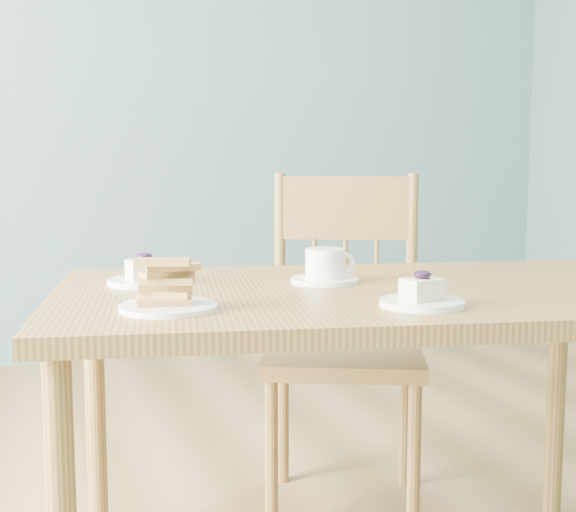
{
  "coord_description": "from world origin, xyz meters",
  "views": [
    {
      "loc": [
        -0.47,
        -1.57,
        1.02
      ],
      "look_at": [
        0.11,
        0.06,
        0.81
      ],
      "focal_mm": 50.0,
      "sensor_mm": 36.0,
      "label": 1
    }
  ],
  "objects_px": {
    "dining_chair": "(344,338)",
    "coffee_cup": "(325,268)",
    "cheesecake_plate_far": "(145,276)",
    "dining_table": "(368,321)",
    "biscotti_plate": "(168,292)",
    "cheesecake_plate_near": "(422,297)"
  },
  "relations": [
    {
      "from": "dining_chair",
      "to": "coffee_cup",
      "type": "bearing_deg",
      "value": -94.89
    },
    {
      "from": "coffee_cup",
      "to": "cheesecake_plate_far",
      "type": "bearing_deg",
      "value": 177.69
    },
    {
      "from": "dining_table",
      "to": "dining_chair",
      "type": "height_order",
      "value": "dining_chair"
    },
    {
      "from": "dining_table",
      "to": "cheesecake_plate_far",
      "type": "relative_size",
      "value": 8.74
    },
    {
      "from": "cheesecake_plate_far",
      "to": "coffee_cup",
      "type": "bearing_deg",
      "value": -16.43
    },
    {
      "from": "dining_table",
      "to": "biscotti_plate",
      "type": "distance_m",
      "value": 0.49
    },
    {
      "from": "cheesecake_plate_far",
      "to": "coffee_cup",
      "type": "relative_size",
      "value": 1.09
    },
    {
      "from": "dining_table",
      "to": "biscotti_plate",
      "type": "bearing_deg",
      "value": -157.08
    },
    {
      "from": "cheesecake_plate_far",
      "to": "coffee_cup",
      "type": "height_order",
      "value": "coffee_cup"
    },
    {
      "from": "dining_table",
      "to": "coffee_cup",
      "type": "distance_m",
      "value": 0.16
    },
    {
      "from": "cheesecake_plate_near",
      "to": "cheesecake_plate_far",
      "type": "bearing_deg",
      "value": 135.93
    },
    {
      "from": "dining_table",
      "to": "cheesecake_plate_far",
      "type": "bearing_deg",
      "value": 164.79
    },
    {
      "from": "dining_table",
      "to": "dining_chair",
      "type": "bearing_deg",
      "value": 82.93
    },
    {
      "from": "cheesecake_plate_near",
      "to": "cheesecake_plate_far",
      "type": "relative_size",
      "value": 0.97
    },
    {
      "from": "dining_table",
      "to": "cheesecake_plate_near",
      "type": "xyz_separation_m",
      "value": [
        0.01,
        -0.22,
        0.09
      ]
    },
    {
      "from": "cheesecake_plate_far",
      "to": "coffee_cup",
      "type": "xyz_separation_m",
      "value": [
        0.39,
        -0.12,
        0.01
      ]
    },
    {
      "from": "dining_table",
      "to": "cheesecake_plate_near",
      "type": "bearing_deg",
      "value": -77.19
    },
    {
      "from": "cheesecake_plate_near",
      "to": "cheesecake_plate_far",
      "type": "distance_m",
      "value": 0.64
    },
    {
      "from": "cheesecake_plate_near",
      "to": "coffee_cup",
      "type": "bearing_deg",
      "value": 101.56
    },
    {
      "from": "biscotti_plate",
      "to": "cheesecake_plate_far",
      "type": "bearing_deg",
      "value": 88.39
    },
    {
      "from": "dining_table",
      "to": "dining_chair",
      "type": "xyz_separation_m",
      "value": [
        0.17,
        0.51,
        -0.16
      ]
    },
    {
      "from": "dining_table",
      "to": "coffee_cup",
      "type": "xyz_separation_m",
      "value": [
        -0.06,
        0.11,
        0.11
      ]
    }
  ]
}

